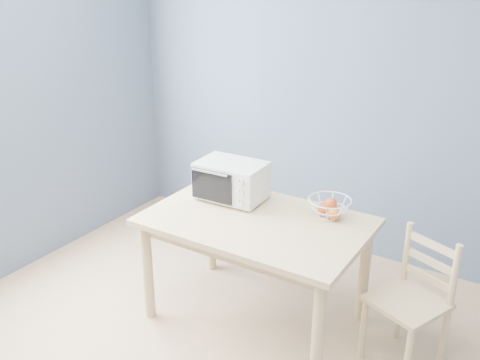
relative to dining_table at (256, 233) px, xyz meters
The scene contains 5 objects.
room 1.19m from the dining_table, 84.78° to the right, with size 4.01×4.51×2.61m.
dining_table is the anchor object (origin of this frame).
toaster_oven 0.44m from the dining_table, 151.09° to the left, with size 0.47×0.35×0.27m.
fruit_basket 0.50m from the dining_table, 35.16° to the left, with size 0.34×0.34×0.14m.
dining_chair 1.03m from the dining_table, ahead, with size 0.51×0.51×0.83m.
Camera 1 is at (1.45, -1.66, 2.26)m, focal length 40.00 mm.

